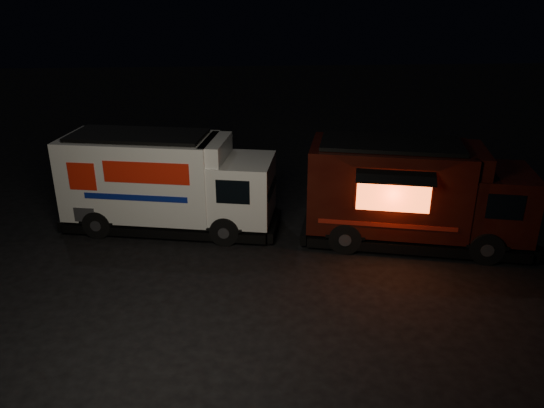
{
  "coord_description": "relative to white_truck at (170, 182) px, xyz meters",
  "views": [
    {
      "loc": [
        -0.88,
        -11.78,
        6.96
      ],
      "look_at": [
        0.11,
        2.0,
        1.3
      ],
      "focal_mm": 35.0,
      "sensor_mm": 36.0,
      "label": 1
    }
  ],
  "objects": [
    {
      "name": "ground",
      "position": [
        2.89,
        -3.49,
        -1.49
      ],
      "size": [
        80.0,
        80.0,
        0.0
      ],
      "primitive_type": "plane",
      "color": "black",
      "rests_on": "ground"
    },
    {
      "name": "white_truck",
      "position": [
        0.0,
        0.0,
        0.0
      ],
      "size": [
        6.87,
        3.49,
        2.97
      ],
      "primitive_type": null,
      "rotation": [
        0.0,
        0.0,
        -0.2
      ],
      "color": "silver",
      "rests_on": "ground"
    },
    {
      "name": "red_truck",
      "position": [
        7.15,
        -1.52,
        0.01
      ],
      "size": [
        6.83,
        3.82,
        3.0
      ],
      "primitive_type": null,
      "rotation": [
        0.0,
        0.0,
        -0.24
      ],
      "color": "#330F09",
      "rests_on": "ground"
    }
  ]
}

